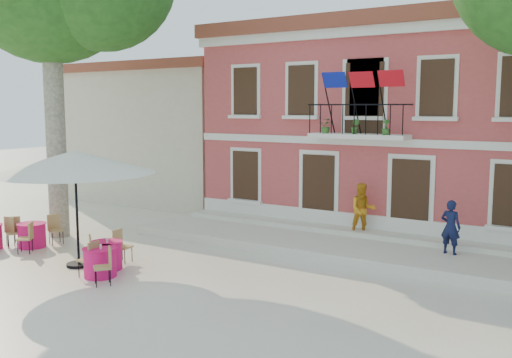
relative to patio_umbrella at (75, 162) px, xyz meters
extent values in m
plane|color=beige|center=(3.56, 1.12, -2.92)|extent=(90.00, 90.00, 0.00)
cube|color=#C44B46|center=(5.56, 11.12, 0.58)|extent=(13.00, 8.00, 7.00)
cube|color=brown|center=(5.56, 11.12, 4.33)|extent=(13.50, 8.50, 0.50)
cube|color=silver|center=(5.56, 7.17, 3.93)|extent=(13.30, 0.35, 0.35)
cube|color=silver|center=(5.56, 6.67, 0.58)|extent=(3.20, 0.90, 0.15)
cube|color=black|center=(5.56, 6.27, 1.58)|extent=(3.20, 0.04, 0.04)
cube|color=#0D1997|center=(4.66, 5.92, 2.33)|extent=(0.76, 0.27, 0.47)
cube|color=red|center=(5.56, 5.92, 2.33)|extent=(0.76, 0.29, 0.47)
cube|color=red|center=(6.46, 5.92, 2.33)|extent=(0.76, 0.27, 0.47)
imported|color=#26591E|center=(4.56, 6.37, 0.89)|extent=(0.43, 0.37, 0.48)
imported|color=#26591E|center=(5.56, 6.37, 0.89)|extent=(0.26, 0.21, 0.48)
imported|color=#26591E|center=(6.56, 6.37, 0.89)|extent=(0.27, 0.27, 0.48)
cube|color=beige|center=(-5.94, 12.12, 0.08)|extent=(9.00, 9.00, 6.00)
cube|color=brown|center=(-5.94, 12.12, 3.28)|extent=(9.40, 9.40, 0.40)
cube|color=silver|center=(5.56, 5.52, -2.77)|extent=(14.00, 3.40, 0.30)
cylinder|color=#A59E84|center=(-3.50, 2.19, 0.87)|extent=(0.65, 0.65, 7.58)
cylinder|color=black|center=(0.00, 0.00, -2.88)|extent=(0.69, 0.69, 0.08)
cylinder|color=black|center=(0.00, 0.00, -1.48)|extent=(0.07, 0.07, 2.87)
cone|color=white|center=(0.00, 0.00, 0.01)|extent=(4.37, 4.37, 0.63)
imported|color=#111639|center=(8.76, 5.70, -1.85)|extent=(0.61, 0.45, 1.54)
imported|color=orange|center=(5.81, 6.53, -1.77)|extent=(1.04, 0.98, 1.71)
cylinder|color=#E61560|center=(-2.96, 0.68, -2.55)|extent=(0.84, 0.84, 0.75)
cylinder|color=#E61560|center=(-2.96, 0.68, -2.16)|extent=(0.90, 0.90, 0.02)
cube|color=#A98654|center=(-2.68, 1.37, -2.45)|extent=(0.55, 0.55, 0.95)
cube|color=#A98654|center=(-3.70, 0.58, -2.45)|extent=(0.47, 0.47, 0.95)
cube|color=#A98654|center=(-2.50, 0.09, -2.45)|extent=(0.59, 0.59, 0.95)
cylinder|color=#E61560|center=(0.91, 0.18, -2.55)|extent=(0.84, 0.84, 0.75)
cylinder|color=#E61560|center=(0.91, 0.18, -2.16)|extent=(0.90, 0.90, 0.02)
cube|color=#A98654|center=(0.80, 0.93, -2.45)|extent=(0.48, 0.48, 0.95)
cube|color=#A98654|center=(1.02, -0.56, -2.45)|extent=(0.48, 0.48, 0.95)
cube|color=#A98654|center=(-3.47, 0.38, -2.45)|extent=(0.59, 0.59, 0.95)
cylinder|color=#E61560|center=(1.29, -0.40, -2.55)|extent=(0.84, 0.84, 0.75)
cylinder|color=#E61560|center=(1.29, -0.40, -2.16)|extent=(0.90, 0.90, 0.02)
cube|color=#A98654|center=(0.70, 0.07, -2.45)|extent=(0.59, 0.59, 0.95)
cube|color=#A98654|center=(1.88, -0.86, -2.45)|extent=(0.59, 0.59, 0.95)
camera|label=1|loc=(12.49, -10.52, 1.51)|focal=40.00mm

